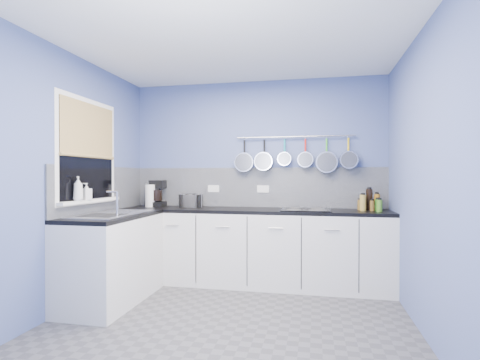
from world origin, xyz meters
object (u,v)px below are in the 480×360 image
(toaster, at_px, (191,201))
(coffee_maker, at_px, (157,193))
(soap_bottle_b, at_px, (86,191))
(soap_bottle_a, at_px, (78,189))
(canister, at_px, (198,202))
(hob, at_px, (306,210))
(paper_towel, at_px, (150,196))

(toaster, bearing_deg, coffee_maker, -161.95)
(soap_bottle_b, xyz_separation_m, toaster, (0.74, 1.08, -0.16))
(soap_bottle_a, relative_size, canister, 1.83)
(soap_bottle_b, distance_m, canister, 1.38)
(coffee_maker, distance_m, hob, 1.91)
(hob, bearing_deg, coffee_maker, 175.88)
(canister, height_order, hob, canister)
(hob, bearing_deg, paper_towel, 178.02)
(soap_bottle_b, xyz_separation_m, canister, (0.82, 1.09, -0.17))
(soap_bottle_a, relative_size, coffee_maker, 0.71)
(soap_bottle_a, bearing_deg, soap_bottle_b, 90.00)
(soap_bottle_a, distance_m, soap_bottle_b, 0.14)
(coffee_maker, bearing_deg, hob, -8.30)
(soap_bottle_b, xyz_separation_m, coffee_maker, (0.28, 1.09, -0.07))
(canister, bearing_deg, coffee_maker, -179.62)
(canister, bearing_deg, hob, -5.92)
(paper_towel, bearing_deg, hob, -1.98)
(soap_bottle_b, bearing_deg, canister, 53.07)
(toaster, relative_size, hob, 0.45)
(toaster, bearing_deg, soap_bottle_a, -102.36)
(hob, bearing_deg, canister, 174.08)
(coffee_maker, relative_size, toaster, 1.35)
(coffee_maker, bearing_deg, soap_bottle_b, -108.49)
(paper_towel, height_order, canister, paper_towel)
(canister, bearing_deg, soap_bottle_a, -123.80)
(soap_bottle_a, height_order, toaster, soap_bottle_a)
(canister, distance_m, hob, 1.36)
(soap_bottle_a, xyz_separation_m, hob, (2.17, 1.09, -0.26))
(coffee_maker, height_order, canister, coffee_maker)
(coffee_maker, height_order, toaster, coffee_maker)
(soap_bottle_a, relative_size, hob, 0.43)
(soap_bottle_b, relative_size, toaster, 0.69)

